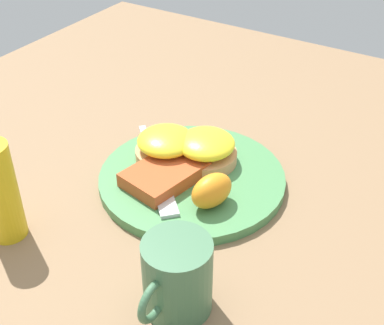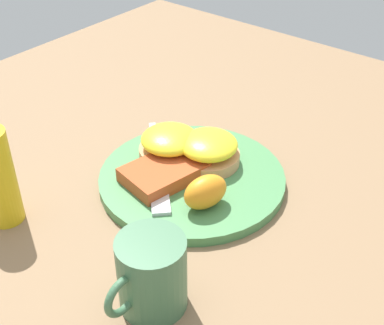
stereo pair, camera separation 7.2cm
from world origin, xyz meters
The scene contains 8 objects.
ground_plane centered at (0.00, 0.00, 0.00)m, with size 1.10×1.10×0.00m, color #846647.
plate centered at (0.00, 0.00, 0.01)m, with size 0.26×0.26×0.01m, color #47844C.
sandwich_benedict_left centered at (-0.04, 0.00, 0.04)m, with size 0.09×0.09×0.04m.
sandwich_benedict_right centered at (-0.01, -0.05, 0.04)m, with size 0.09×0.09×0.04m.
hashbrown_patty centered at (0.03, -0.02, 0.02)m, with size 0.11×0.07×0.02m, color #B54D25.
orange_wedge centered at (0.04, 0.05, 0.04)m, with size 0.06×0.04×0.04m, color orange.
fork centered at (0.03, -0.04, 0.02)m, with size 0.16×0.17×0.00m.
cup centered at (0.19, 0.10, 0.04)m, with size 0.10×0.07×0.09m.
Camera 1 is at (0.50, 0.31, 0.45)m, focal length 50.00 mm.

